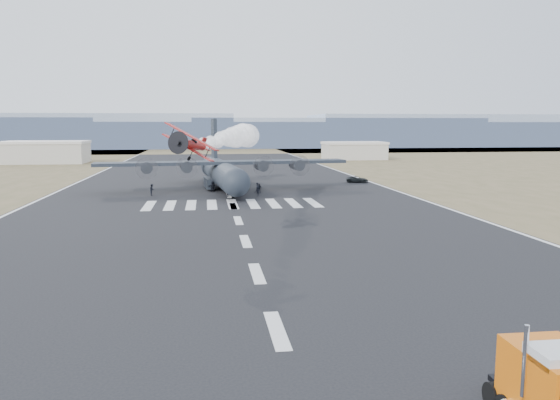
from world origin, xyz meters
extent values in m
plane|color=black|center=(0.00, 0.00, 0.00)|extent=(500.00, 500.00, 0.00)
cube|color=brown|center=(0.00, 230.00, 0.00)|extent=(500.00, 80.00, 0.00)
cube|color=#8998AF|center=(-65.00, 260.00, 8.50)|extent=(150.00, 50.00, 17.00)
cube|color=#8998AF|center=(0.00, 260.00, 6.50)|extent=(150.00, 50.00, 13.00)
cube|color=#8998AF|center=(65.00, 260.00, 7.50)|extent=(150.00, 50.00, 15.00)
cube|color=#8998AF|center=(130.00, 260.00, 8.50)|extent=(150.00, 50.00, 17.00)
cube|color=#8998AF|center=(195.00, 260.00, 6.50)|extent=(150.00, 50.00, 13.00)
cube|color=#ACA799|center=(-52.00, 145.00, 3.00)|extent=(24.00, 14.00, 6.00)
cube|color=silver|center=(-52.00, 145.00, 6.30)|extent=(24.50, 14.50, 0.80)
cube|color=#ACA799|center=(46.00, 150.00, 2.60)|extent=(20.00, 12.00, 5.20)
cube|color=silver|center=(46.00, 150.00, 5.50)|extent=(20.50, 12.50, 0.80)
cube|color=orange|center=(8.77, -11.10, 1.97)|extent=(2.63, 2.12, 2.69)
cylinder|color=black|center=(7.60, -9.83, 0.57)|extent=(0.44, 1.15, 1.14)
cylinder|color=black|center=(9.98, -9.88, 0.57)|extent=(0.44, 1.15, 1.14)
cylinder|color=red|center=(-5.12, 22.76, 9.67)|extent=(1.90, 4.73, 0.84)
sphere|color=black|center=(-5.07, 22.94, 10.00)|extent=(0.65, 0.65, 0.65)
cylinder|color=black|center=(-5.64, 20.58, 9.67)|extent=(1.04, 0.76, 0.93)
cylinder|color=black|center=(-5.72, 20.27, 9.67)|extent=(2.00, 0.51, 2.05)
cube|color=red|center=(-5.20, 22.40, 9.35)|extent=(5.13, 2.09, 2.57)
cube|color=red|center=(-5.27, 22.12, 10.47)|extent=(5.30, 2.13, 2.65)
cube|color=red|center=(-4.62, 24.85, 10.14)|extent=(0.29, 0.84, 0.93)
cube|color=red|center=(-4.62, 24.85, 9.67)|extent=(1.97, 1.07, 0.07)
cylinder|color=black|center=(-6.02, 22.21, 8.55)|extent=(0.20, 0.43, 0.41)
cylinder|color=black|center=(-4.57, 21.86, 8.55)|extent=(0.20, 0.43, 0.41)
sphere|color=white|center=(-4.57, 25.03, 9.67)|extent=(0.65, 0.65, 0.65)
sphere|color=white|center=(-4.05, 27.21, 9.70)|extent=(0.87, 0.87, 0.87)
sphere|color=white|center=(-3.53, 29.38, 9.73)|extent=(1.08, 1.08, 1.08)
sphere|color=white|center=(-3.01, 31.56, 9.76)|extent=(1.29, 1.29, 1.29)
sphere|color=white|center=(-2.48, 33.74, 9.79)|extent=(1.51, 1.51, 1.51)
sphere|color=white|center=(-1.96, 35.91, 9.81)|extent=(1.72, 1.72, 1.72)
sphere|color=white|center=(-1.44, 38.09, 9.84)|extent=(1.93, 1.93, 1.93)
sphere|color=white|center=(-0.92, 40.27, 9.87)|extent=(2.15, 2.15, 2.15)
sphere|color=white|center=(-0.39, 42.45, 9.90)|extent=(2.36, 2.36, 2.36)
sphere|color=white|center=(0.13, 44.62, 9.93)|extent=(2.57, 2.57, 2.57)
sphere|color=white|center=(0.65, 46.80, 9.95)|extent=(2.79, 2.79, 2.79)
sphere|color=white|center=(1.17, 48.98, 9.98)|extent=(3.00, 3.00, 3.00)
sphere|color=white|center=(1.70, 51.15, 10.01)|extent=(3.21, 3.21, 3.21)
sphere|color=white|center=(2.22, 53.33, 10.04)|extent=(3.43, 3.43, 3.43)
sphere|color=white|center=(2.74, 55.51, 10.07)|extent=(3.64, 3.64, 3.64)
cylinder|color=black|center=(-0.74, 68.21, 2.86)|extent=(7.34, 31.08, 4.40)
sphere|color=black|center=(0.74, 52.88, 2.86)|extent=(4.40, 4.40, 4.40)
cone|color=black|center=(-2.22, 83.54, 2.86)|extent=(5.01, 6.99, 4.40)
cube|color=black|center=(-0.63, 67.11, 4.95)|extent=(44.24, 8.82, 0.55)
cylinder|color=black|center=(-13.72, 65.30, 4.40)|extent=(2.37, 4.35, 1.98)
cylinder|color=#3F3F44|center=(-13.51, 63.11, 4.40)|extent=(3.73, 0.41, 3.74)
cylinder|color=black|center=(-7.15, 65.93, 4.40)|extent=(2.37, 4.35, 1.98)
cylinder|color=#3F3F44|center=(-6.94, 63.74, 4.40)|extent=(3.73, 0.41, 3.74)
cylinder|color=black|center=(5.99, 67.20, 4.40)|extent=(2.37, 4.35, 1.98)
cylinder|color=#3F3F44|center=(6.20, 65.01, 4.40)|extent=(3.73, 0.41, 3.74)
cylinder|color=black|center=(12.56, 67.83, 4.40)|extent=(2.37, 4.35, 1.98)
cylinder|color=#3F3F44|center=(12.77, 65.64, 4.40)|extent=(3.73, 0.41, 3.74)
cube|color=black|center=(-2.01, 81.35, 8.36)|extent=(1.13, 4.99, 8.80)
cube|color=black|center=(-2.06, 81.89, 3.74)|extent=(15.64, 4.76, 0.38)
cube|color=black|center=(-3.25, 69.07, 1.21)|extent=(1.95, 6.70, 1.76)
cylinder|color=black|center=(-3.25, 69.07, 0.60)|extent=(0.66, 1.26, 1.21)
cube|color=black|center=(1.56, 69.54, 1.21)|extent=(1.95, 6.70, 1.76)
cylinder|color=black|center=(1.56, 69.54, 0.60)|extent=(0.66, 1.26, 1.21)
cylinder|color=black|center=(0.42, 56.17, 0.49)|extent=(0.53, 1.03, 0.99)
imported|color=black|center=(26.49, 76.97, 0.62)|extent=(4.74, 2.86, 1.23)
imported|color=black|center=(2.87, 62.18, 0.87)|extent=(0.60, 0.69, 1.74)
imported|color=black|center=(-12.62, 61.90, 0.93)|extent=(0.63, 0.95, 1.87)
imported|color=black|center=(4.58, 58.81, 0.80)|extent=(1.12, 0.71, 1.60)
imported|color=black|center=(5.19, 62.56, 0.82)|extent=(1.08, 0.90, 1.64)
imported|color=black|center=(-0.12, 60.31, 0.83)|extent=(0.94, 0.91, 1.66)
imported|color=black|center=(-2.67, 65.48, 0.91)|extent=(1.72, 0.66, 1.83)
imported|color=black|center=(4.90, 62.50, 0.90)|extent=(0.79, 0.83, 1.79)
imported|color=black|center=(-0.45, 58.36, 0.85)|extent=(0.95, 0.95, 1.71)
camera|label=1|loc=(-3.84, -29.33, 11.52)|focal=35.00mm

